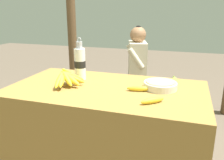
{
  "coord_description": "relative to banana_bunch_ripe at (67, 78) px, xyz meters",
  "views": [
    {
      "loc": [
        0.5,
        -1.43,
        1.26
      ],
      "look_at": [
        0.02,
        0.05,
        0.79
      ],
      "focal_mm": 38.0,
      "sensor_mm": 36.0,
      "label": 1
    }
  ],
  "objects": [
    {
      "name": "market_counter",
      "position": [
        0.27,
        0.05,
        -0.43
      ],
      "size": [
        1.31,
        0.73,
        0.75
      ],
      "color": "olive",
      "rests_on": "ground_plane"
    },
    {
      "name": "banana_bunch_ripe",
      "position": [
        0.0,
        0.0,
        0.0
      ],
      "size": [
        0.18,
        0.27,
        0.13
      ],
      "color": "#4C381E",
      "rests_on": "market_counter"
    },
    {
      "name": "serving_bowl",
      "position": [
        0.61,
        0.13,
        -0.03
      ],
      "size": [
        0.22,
        0.22,
        0.05
      ],
      "color": "silver",
      "rests_on": "market_counter"
    },
    {
      "name": "water_bottle",
      "position": [
        0.02,
        0.17,
        0.06
      ],
      "size": [
        0.08,
        0.08,
        0.31
      ],
      "color": "white",
      "rests_on": "market_counter"
    },
    {
      "name": "loose_banana_front",
      "position": [
        0.6,
        -0.14,
        -0.04
      ],
      "size": [
        0.13,
        0.12,
        0.03
      ],
      "rotation": [
        0.0,
        0.0,
        0.72
      ],
      "color": "yellow",
      "rests_on": "market_counter"
    },
    {
      "name": "loose_banana_side",
      "position": [
        0.48,
        0.04,
        -0.04
      ],
      "size": [
        0.15,
        0.06,
        0.03
      ],
      "rotation": [
        0.0,
        0.0,
        0.2
      ],
      "color": "yellow",
      "rests_on": "market_counter"
    },
    {
      "name": "wooden_bench",
      "position": [
        0.25,
        1.4,
        -0.48
      ],
      "size": [
        1.42,
        0.32,
        0.39
      ],
      "color": "#4C3823",
      "rests_on": "ground_plane"
    },
    {
      "name": "seated_vendor",
      "position": [
        0.16,
        1.36,
        -0.2
      ],
      "size": [
        0.46,
        0.43,
        1.07
      ],
      "rotation": [
        0.0,
        0.0,
        3.43
      ],
      "color": "#473828",
      "rests_on": "ground_plane"
    },
    {
      "name": "banana_bunch_green",
      "position": [
        0.66,
        1.41,
        -0.36
      ],
      "size": [
        0.16,
        0.24,
        0.12
      ],
      "color": "#4C381E",
      "rests_on": "wooden_bench"
    },
    {
      "name": "support_post_near",
      "position": [
        -0.8,
        1.65,
        0.55
      ],
      "size": [
        0.12,
        0.12,
        2.72
      ],
      "color": "brown",
      "rests_on": "ground_plane"
    }
  ]
}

